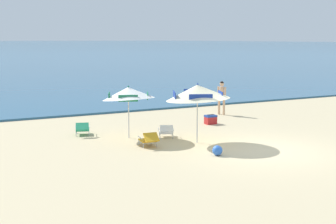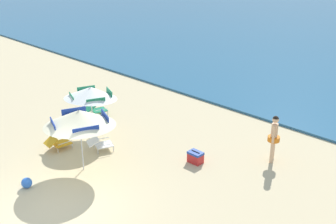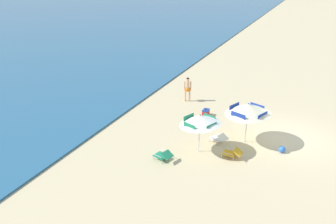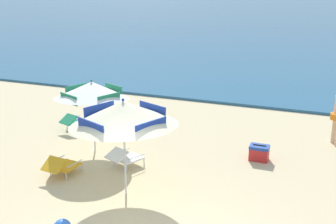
{
  "view_description": "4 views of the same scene",
  "coord_description": "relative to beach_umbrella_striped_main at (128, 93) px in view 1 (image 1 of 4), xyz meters",
  "views": [
    {
      "loc": [
        -9.57,
        -11.82,
        3.74
      ],
      "look_at": [
        -1.13,
        4.96,
        0.7
      ],
      "focal_mm": 48.56,
      "sensor_mm": 36.0,
      "label": 1
    },
    {
      "loc": [
        9.29,
        -5.05,
        7.3
      ],
      "look_at": [
        -1.64,
        6.41,
        0.68
      ],
      "focal_mm": 46.43,
      "sensor_mm": 36.0,
      "label": 2
    },
    {
      "loc": [
        -16.91,
        -0.45,
        8.25
      ],
      "look_at": [
        -1.53,
        6.4,
        0.99
      ],
      "focal_mm": 35.57,
      "sensor_mm": 36.0,
      "label": 3
    },
    {
      "loc": [
        2.56,
        -5.31,
        4.49
      ],
      "look_at": [
        -1.5,
        4.85,
        1.07
      ],
      "focal_mm": 45.19,
      "sensor_mm": 36.0,
      "label": 4
    }
  ],
  "objects": [
    {
      "name": "ground_plane",
      "position": [
        3.3,
        -3.96,
        -1.71
      ],
      "size": [
        800.0,
        800.0,
        0.0
      ],
      "primitive_type": "plane",
      "color": "#CCB78C"
    },
    {
      "name": "beach_umbrella_striped_main",
      "position": [
        0.0,
        0.0,
        0.0
      ],
      "size": [
        2.35,
        2.38,
        2.04
      ],
      "color": "silver",
      "rests_on": "ground"
    },
    {
      "name": "beach_umbrella_striped_second",
      "position": [
        1.91,
        -1.87,
        0.14
      ],
      "size": [
        3.27,
        3.27,
        2.19
      ],
      "color": "silver",
      "rests_on": "ground"
    },
    {
      "name": "lounge_chair_under_umbrella",
      "position": [
        1.26,
        -0.66,
        -1.44
      ],
      "size": [
        0.83,
        1.01,
        0.51
      ],
      "color": "white",
      "rests_on": "ground"
    },
    {
      "name": "lounge_chair_beside_umbrella",
      "position": [
        0.09,
        -1.65,
        -1.45
      ],
      "size": [
        0.64,
        0.95,
        0.53
      ],
      "color": "gold",
      "rests_on": "ground"
    },
    {
      "name": "lounge_chair_facing_sea",
      "position": [
        -1.45,
        1.25,
        -1.44
      ],
      "size": [
        0.77,
        1.0,
        0.52
      ],
      "color": "#1E7F56",
      "rests_on": "ground"
    },
    {
      "name": "person_standing_near_shore",
      "position": [
        6.11,
        2.93,
        -0.75
      ],
      "size": [
        0.41,
        0.46,
        1.67
      ],
      "color": "#D8A87F",
      "rests_on": "ground"
    },
    {
      "name": "cooler_box",
      "position": [
        4.3,
        1.03,
        -1.51
      ],
      "size": [
        0.49,
        0.35,
        0.43
      ],
      "color": "red",
      "rests_on": "ground"
    },
    {
      "name": "beach_ball",
      "position": [
        1.57,
        -3.74,
        -1.55
      ],
      "size": [
        0.33,
        0.33,
        0.33
      ],
      "primitive_type": "sphere",
      "color": "blue",
      "rests_on": "ground"
    }
  ]
}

